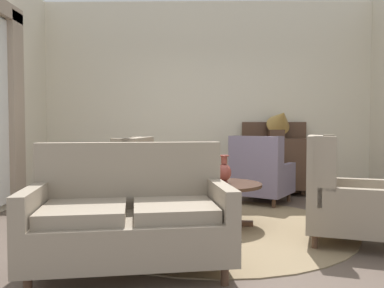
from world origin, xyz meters
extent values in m
plane|color=brown|center=(0.00, 0.00, 0.00)|extent=(7.90, 7.90, 0.00)
cube|color=beige|center=(0.00, 2.70, 1.63)|extent=(5.80, 0.08, 3.27)
cube|color=#4C3323|center=(0.00, 2.64, 0.06)|extent=(5.64, 0.03, 0.12)
cylinder|color=#847051|center=(0.00, 0.30, 0.01)|extent=(3.14, 3.14, 0.01)
cube|color=tan|center=(-2.70, 1.35, 1.38)|extent=(0.10, 0.32, 2.68)
cylinder|color=#4C3323|center=(0.11, 0.33, 0.48)|extent=(0.92, 0.92, 0.04)
cylinder|color=#4C3323|center=(0.11, 0.33, 0.25)|extent=(0.10, 0.10, 0.42)
cube|color=#4C3323|center=(0.33, 0.30, 0.04)|extent=(0.28, 0.09, 0.07)
cube|color=#4C3323|center=(-0.01, 0.51, 0.04)|extent=(0.20, 0.27, 0.07)
cube|color=#4C3323|center=(0.02, 0.13, 0.04)|extent=(0.17, 0.28, 0.07)
cylinder|color=brown|center=(0.14, 0.32, 0.51)|extent=(0.09, 0.09, 0.02)
ellipsoid|color=brown|center=(0.14, 0.32, 0.62)|extent=(0.17, 0.17, 0.20)
cylinder|color=brown|center=(0.14, 0.32, 0.76)|extent=(0.07, 0.07, 0.09)
torus|color=brown|center=(0.14, 0.32, 0.81)|extent=(0.11, 0.11, 0.02)
cube|color=gray|center=(-0.69, -1.12, 0.29)|extent=(1.66, 1.07, 0.31)
cube|color=gray|center=(-0.74, -0.78, 0.73)|extent=(1.55, 0.39, 0.56)
cube|color=gray|center=(-1.02, -1.22, 0.50)|extent=(0.71, 0.72, 0.10)
cube|color=gray|center=(-0.34, -1.11, 0.50)|extent=(0.71, 0.72, 0.10)
cube|color=gray|center=(-1.39, -1.29, 0.57)|extent=(0.23, 0.74, 0.24)
cube|color=gray|center=(0.03, -1.06, 0.57)|extent=(0.23, 0.74, 0.24)
cylinder|color=#4C3323|center=(-1.30, -1.56, 0.07)|extent=(0.06, 0.06, 0.14)
cylinder|color=#4C3323|center=(0.04, -1.34, 0.07)|extent=(0.06, 0.06, 0.14)
cylinder|color=#4C3323|center=(-1.41, -0.90, 0.07)|extent=(0.06, 0.06, 0.14)
cylinder|color=#4C3323|center=(-0.07, -0.68, 0.07)|extent=(0.06, 0.06, 0.14)
cube|color=slate|center=(0.81, 1.73, 0.27)|extent=(1.05, 1.06, 0.26)
cube|color=slate|center=(0.64, 1.46, 0.70)|extent=(0.71, 0.51, 0.60)
cube|color=slate|center=(0.96, 1.36, 0.77)|extent=(0.19, 0.22, 0.46)
cube|color=slate|center=(0.41, 1.70, 0.77)|extent=(0.19, 0.22, 0.46)
cube|color=slate|center=(1.11, 1.60, 0.50)|extent=(0.44, 0.64, 0.19)
cube|color=slate|center=(0.55, 1.94, 0.50)|extent=(0.44, 0.64, 0.19)
cylinder|color=#4C3323|center=(1.22, 1.84, 0.07)|extent=(0.06, 0.06, 0.14)
cylinder|color=#4C3323|center=(0.72, 2.15, 0.07)|extent=(0.06, 0.06, 0.14)
cylinder|color=#4C3323|center=(0.89, 1.31, 0.07)|extent=(0.06, 0.06, 0.14)
cylinder|color=#4C3323|center=(0.39, 1.62, 0.07)|extent=(0.06, 0.06, 0.14)
cube|color=gray|center=(-1.19, 0.24, 0.29)|extent=(1.00, 0.91, 0.30)
cube|color=gray|center=(-0.81, 0.20, 0.73)|extent=(0.23, 0.83, 0.58)
cube|color=gray|center=(-0.86, 0.56, 0.80)|extent=(0.21, 0.12, 0.44)
cube|color=gray|center=(-0.94, -0.15, 0.80)|extent=(0.21, 0.12, 0.44)
cube|color=gray|center=(-1.20, 0.60, 0.55)|extent=(0.82, 0.19, 0.21)
cube|color=gray|center=(-1.28, -0.11, 0.55)|extent=(0.82, 0.19, 0.21)
cylinder|color=#4C3323|center=(-1.53, 0.61, 0.07)|extent=(0.06, 0.06, 0.14)
cylinder|color=#4C3323|center=(-1.61, -0.04, 0.07)|extent=(0.06, 0.06, 0.14)
cylinder|color=#4C3323|center=(-0.78, 0.53, 0.07)|extent=(0.06, 0.06, 0.14)
cylinder|color=#4C3323|center=(-0.86, -0.12, 0.07)|extent=(0.06, 0.06, 0.14)
cube|color=gray|center=(1.38, -0.30, 0.27)|extent=(1.10, 1.06, 0.26)
cube|color=gray|center=(1.02, -0.18, 0.73)|extent=(0.38, 0.83, 0.65)
cube|color=gray|center=(0.99, -0.55, 0.80)|extent=(0.22, 0.16, 0.49)
cube|color=gray|center=(1.21, 0.14, 0.80)|extent=(0.22, 0.16, 0.49)
cube|color=gray|center=(1.32, -0.66, 0.50)|extent=(0.79, 0.34, 0.19)
cube|color=gray|center=(1.54, 0.03, 0.50)|extent=(0.79, 0.34, 0.19)
cylinder|color=#4C3323|center=(0.93, -0.50, 0.07)|extent=(0.06, 0.06, 0.14)
cylinder|color=#4C3323|center=(1.13, 0.13, 0.07)|extent=(0.06, 0.06, 0.14)
cube|color=#4C3323|center=(1.13, 2.40, 0.52)|extent=(1.08, 0.38, 0.85)
cube|color=#4C3323|center=(1.13, 2.56, 1.08)|extent=(1.08, 0.04, 0.27)
cube|color=#4C3323|center=(0.64, 2.26, 0.05)|extent=(0.06, 0.06, 0.10)
cube|color=#4C3323|center=(1.62, 2.26, 0.05)|extent=(0.06, 0.06, 0.10)
cube|color=#4C3323|center=(0.64, 2.53, 0.05)|extent=(0.06, 0.06, 0.10)
cube|color=#4C3323|center=(1.62, 2.53, 0.05)|extent=(0.06, 0.06, 0.10)
cube|color=#4C3323|center=(1.13, 2.38, 1.02)|extent=(0.24, 0.24, 0.14)
cone|color=#B28942|center=(1.19, 2.30, 1.26)|extent=(0.45, 0.55, 0.52)
camera|label=1|loc=(-0.16, -4.14, 1.14)|focal=36.92mm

